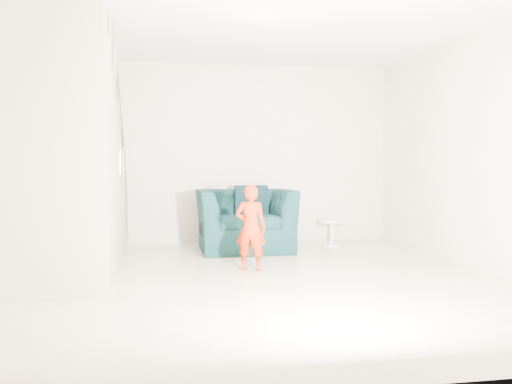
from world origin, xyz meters
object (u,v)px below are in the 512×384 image
armchair (245,220)px  toddler (251,228)px  staircase (67,188)px  side_table (332,228)px

armchair → toddler: toddler is taller
staircase → toddler: bearing=-0.2°
armchair → staircase: bearing=-146.4°
side_table → staircase: bearing=-155.0°
armchair → toddler: bearing=-96.4°
armchair → side_table: (1.32, 0.19, -0.17)m
toddler → staircase: (-1.97, 0.01, 0.46)m
armchair → toddler: size_ratio=1.34×
armchair → side_table: size_ratio=3.41×
toddler → side_table: size_ratio=2.55×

